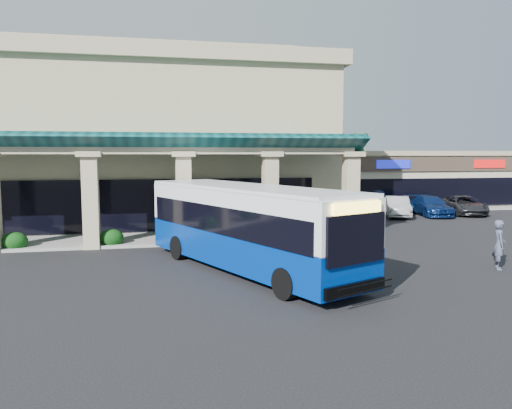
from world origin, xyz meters
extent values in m
plane|color=black|center=(0.00, 0.00, 0.00)|extent=(110.00, 110.00, 0.00)
imported|color=#444960|center=(9.05, -2.83, 1.00)|extent=(0.76, 0.87, 2.00)
imported|color=#ACACAC|center=(9.97, 13.13, 0.76)|extent=(1.92, 4.52, 1.52)
imported|color=#AAAAAF|center=(13.19, 13.54, 0.76)|extent=(3.16, 4.87, 1.52)
imported|color=#0A1F53|center=(16.04, 13.78, 0.73)|extent=(2.80, 5.31, 1.47)
imported|color=#27282C|center=(18.92, 13.92, 0.71)|extent=(3.47, 5.55, 1.43)
camera|label=1|loc=(-4.62, -20.13, 4.62)|focal=35.00mm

